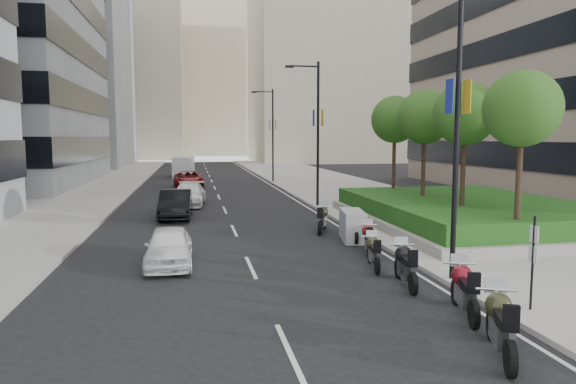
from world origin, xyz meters
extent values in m
plane|color=black|center=(0.00, 0.00, 0.00)|extent=(160.00, 160.00, 0.00)
cube|color=#9E9B93|center=(9.00, 30.00, 0.07)|extent=(10.00, 100.00, 0.15)
cube|color=#9E9B93|center=(-12.00, 30.00, 0.07)|extent=(8.00, 100.00, 0.15)
cube|color=silver|center=(3.70, 30.00, 0.01)|extent=(0.12, 100.00, 0.01)
cube|color=silver|center=(-1.50, 30.00, 0.01)|extent=(0.12, 100.00, 0.01)
cube|color=gray|center=(-24.00, 70.00, 15.00)|extent=(22.00, 26.00, 30.00)
cube|color=#B7AD93|center=(22.00, 80.00, 18.00)|extent=(28.00, 24.00, 36.00)
cube|color=#B7AD93|center=(-18.00, 100.00, 17.00)|extent=(26.00, 24.00, 34.00)
cube|color=#B7AD93|center=(2.00, 120.00, 19.00)|extent=(30.00, 24.00, 38.00)
cube|color=gray|center=(10.00, 10.00, 0.35)|extent=(10.00, 14.00, 0.40)
cube|color=#164513|center=(10.00, 10.00, 0.95)|extent=(9.40, 13.40, 0.80)
cylinder|color=#332319|center=(8.50, 4.00, 2.55)|extent=(0.22, 0.22, 4.00)
sphere|color=#275C1D|center=(8.50, 4.00, 5.45)|extent=(2.80, 2.80, 2.80)
cylinder|color=#332319|center=(8.50, 8.00, 2.55)|extent=(0.22, 0.22, 4.00)
sphere|color=#275C1D|center=(8.50, 8.00, 5.45)|extent=(2.80, 2.80, 2.80)
cylinder|color=#332319|center=(8.50, 12.00, 2.55)|extent=(0.22, 0.22, 4.00)
sphere|color=#275C1D|center=(8.50, 12.00, 5.45)|extent=(2.80, 2.80, 2.80)
cylinder|color=#332319|center=(8.50, 16.00, 2.55)|extent=(0.22, 0.22, 4.00)
sphere|color=#275C1D|center=(8.50, 16.00, 5.45)|extent=(2.80, 2.80, 2.80)
cylinder|color=black|center=(4.30, 1.00, 4.50)|extent=(0.16, 0.16, 9.00)
cube|color=yellow|center=(4.58, 1.00, 5.60)|extent=(0.02, 0.45, 1.00)
cube|color=navy|center=(4.02, 1.00, 5.60)|extent=(0.02, 0.45, 1.00)
cylinder|color=black|center=(4.30, 18.00, 4.50)|extent=(0.16, 0.16, 9.00)
cylinder|color=black|center=(3.40, 18.00, 8.70)|extent=(1.80, 0.10, 0.10)
cube|color=black|center=(2.50, 18.00, 8.65)|extent=(0.50, 0.22, 0.14)
cube|color=yellow|center=(4.58, 18.00, 5.60)|extent=(0.02, 0.45, 1.00)
cube|color=navy|center=(4.02, 18.00, 5.60)|extent=(0.02, 0.45, 1.00)
cylinder|color=black|center=(4.30, 36.00, 4.50)|extent=(0.16, 0.16, 9.00)
cylinder|color=black|center=(3.40, 36.00, 8.70)|extent=(1.80, 0.10, 0.10)
cube|color=black|center=(2.50, 36.00, 8.65)|extent=(0.50, 0.22, 0.14)
cube|color=yellow|center=(4.58, 36.00, 5.60)|extent=(0.02, 0.45, 1.00)
cube|color=navy|center=(4.02, 36.00, 5.60)|extent=(0.02, 0.45, 1.00)
cylinder|color=black|center=(4.80, -2.00, 1.25)|extent=(0.06, 0.06, 2.50)
cube|color=silver|center=(4.80, -2.00, 2.05)|extent=(0.02, 0.32, 0.42)
cube|color=silver|center=(4.80, -2.00, 1.55)|extent=(0.02, 0.32, 0.42)
cylinder|color=black|center=(2.30, -4.88, 0.35)|extent=(0.38, 0.69, 0.69)
cylinder|color=black|center=(2.97, -3.22, 0.35)|extent=(0.38, 0.69, 0.69)
cube|color=silver|center=(2.62, -4.10, 0.54)|extent=(0.67, 1.01, 0.47)
sphere|color=#30311B|center=(2.76, -3.76, 0.96)|extent=(0.54, 0.54, 0.54)
cube|color=black|center=(2.49, -4.41, 0.89)|extent=(0.60, 0.89, 0.18)
cylinder|color=silver|center=(2.87, -3.48, 1.21)|extent=(0.79, 0.36, 0.06)
cylinder|color=black|center=(2.94, -2.56, 0.34)|extent=(0.31, 0.68, 0.67)
cylinder|color=black|center=(3.40, -0.88, 0.34)|extent=(0.31, 0.68, 0.67)
cube|color=silver|center=(3.15, -1.77, 0.52)|extent=(0.56, 0.98, 0.46)
sphere|color=maroon|center=(3.25, -1.42, 0.94)|extent=(0.52, 0.52, 0.52)
cube|color=black|center=(3.07, -2.08, 0.87)|extent=(0.51, 0.87, 0.17)
cylinder|color=silver|center=(3.33, -1.14, 1.18)|extent=(0.79, 0.27, 0.05)
cylinder|color=black|center=(2.63, 0.10, 0.33)|extent=(0.23, 0.67, 0.65)
cylinder|color=black|center=(2.90, 1.77, 0.33)|extent=(0.23, 0.67, 0.65)
cube|color=silver|center=(2.76, 0.88, 0.51)|extent=(0.45, 0.93, 0.44)
sphere|color=black|center=(2.81, 1.23, 0.91)|extent=(0.51, 0.51, 0.51)
cube|color=black|center=(2.71, 0.57, 0.84)|extent=(0.42, 0.83, 0.17)
cylinder|color=silver|center=(2.86, 1.51, 1.14)|extent=(0.78, 0.18, 0.05)
cylinder|color=black|center=(2.42, 2.34, 0.29)|extent=(0.22, 0.59, 0.58)
cylinder|color=black|center=(2.70, 3.80, 0.29)|extent=(0.22, 0.59, 0.58)
cube|color=silver|center=(2.55, 3.02, 0.45)|extent=(0.43, 0.83, 0.39)
sphere|color=#35311D|center=(2.61, 3.32, 0.80)|extent=(0.45, 0.45, 0.45)
cube|color=black|center=(2.50, 2.75, 0.74)|extent=(0.39, 0.73, 0.15)
cylinder|color=silver|center=(2.66, 3.57, 1.00)|extent=(0.68, 0.18, 0.05)
cylinder|color=black|center=(2.86, 4.39, 0.30)|extent=(0.29, 0.61, 0.60)
cylinder|color=black|center=(3.31, 5.87, 0.30)|extent=(0.29, 0.61, 0.60)
cube|color=silver|center=(3.07, 5.08, 0.47)|extent=(0.52, 0.87, 0.41)
sphere|color=maroon|center=(3.17, 5.39, 0.83)|extent=(0.47, 0.47, 0.47)
cube|color=black|center=(2.99, 4.80, 0.78)|extent=(0.47, 0.78, 0.16)
cylinder|color=silver|center=(3.24, 5.64, 1.05)|extent=(0.70, 0.25, 0.05)
cylinder|color=black|center=(3.14, 6.83, 0.32)|extent=(0.22, 0.65, 0.63)
cylinder|color=black|center=(3.40, 8.45, 0.32)|extent=(0.22, 0.65, 0.63)
cube|color=gray|center=(3.27, 7.64, 0.67)|extent=(1.19, 2.26, 1.28)
cylinder|color=black|center=(2.22, 9.15, 0.32)|extent=(0.35, 0.65, 0.65)
cylinder|color=black|center=(2.83, 10.70, 0.32)|extent=(0.35, 0.65, 0.65)
cube|color=silver|center=(2.50, 9.87, 0.50)|extent=(0.62, 0.94, 0.44)
sphere|color=black|center=(2.63, 10.19, 0.90)|extent=(0.50, 0.50, 0.50)
cube|color=black|center=(2.39, 9.58, 0.83)|extent=(0.56, 0.83, 0.17)
cylinder|color=silver|center=(2.73, 10.45, 1.13)|extent=(0.74, 0.33, 0.05)
imported|color=white|center=(-4.24, 4.75, 0.66)|extent=(1.57, 3.89, 1.33)
imported|color=black|center=(-4.32, 15.34, 0.77)|extent=(1.78, 4.74, 1.55)
imported|color=white|center=(-3.65, 20.53, 0.72)|extent=(2.43, 5.09, 1.43)
imported|color=maroon|center=(-3.75, 32.75, 0.72)|extent=(2.77, 5.33, 1.43)
cube|color=white|center=(-4.33, 45.72, 1.11)|extent=(2.44, 5.42, 2.22)
cube|color=white|center=(-4.33, 43.71, 0.58)|extent=(2.10, 1.43, 1.16)
cylinder|color=black|center=(-5.18, 43.82, 0.37)|extent=(0.26, 0.74, 0.74)
cylinder|color=black|center=(-3.49, 43.82, 0.37)|extent=(0.26, 0.74, 0.74)
cylinder|color=black|center=(-5.18, 47.40, 0.37)|extent=(0.26, 0.74, 0.74)
cylinder|color=black|center=(-3.49, 47.40, 0.37)|extent=(0.26, 0.74, 0.74)
camera|label=1|loc=(-3.40, -13.04, 4.41)|focal=32.00mm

